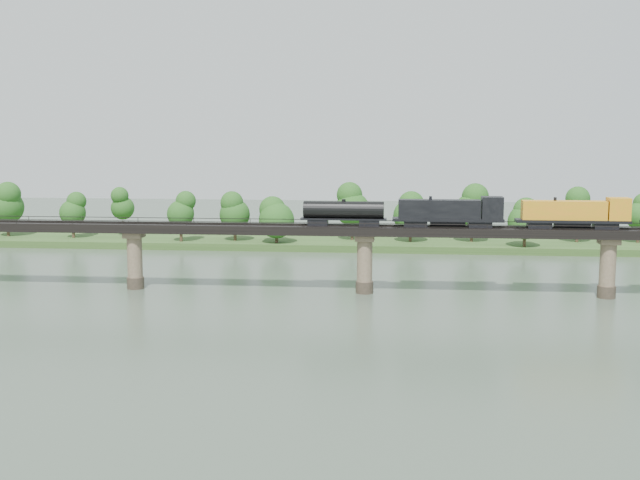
{
  "coord_description": "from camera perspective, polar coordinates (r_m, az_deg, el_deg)",
  "views": [
    {
      "loc": [
        5.25,
        -103.77,
        28.17
      ],
      "look_at": [
        -7.59,
        30.0,
        9.0
      ],
      "focal_mm": 45.0,
      "sensor_mm": 36.0,
      "label": 1
    }
  ],
  "objects": [
    {
      "name": "freight_train",
      "position": [
        136.34,
        14.82,
        1.86
      ],
      "size": [
        74.21,
        2.89,
        5.11
      ],
      "color": "black",
      "rests_on": "bridge"
    },
    {
      "name": "far_bank",
      "position": [
        190.82,
        3.85,
        -0.15
      ],
      "size": [
        300.0,
        24.0,
        1.6
      ],
      "primitive_type": "cube",
      "color": "#2E4D1F",
      "rests_on": "ground"
    },
    {
      "name": "ground",
      "position": [
        107.66,
        2.52,
        -7.06
      ],
      "size": [
        400.0,
        400.0,
        0.0
      ],
      "primitive_type": "plane",
      "color": "#384739",
      "rests_on": "ground"
    },
    {
      "name": "bridge_superstructure",
      "position": [
        134.88,
        3.21,
        1.13
      ],
      "size": [
        220.0,
        4.9,
        0.75
      ],
      "color": "black",
      "rests_on": "bridge"
    },
    {
      "name": "bridge",
      "position": [
        135.79,
        3.19,
        -1.52
      ],
      "size": [
        236.0,
        30.0,
        11.5
      ],
      "color": "#473A2D",
      "rests_on": "ground"
    },
    {
      "name": "far_treeline",
      "position": [
        185.8,
        1.3,
        2.14
      ],
      "size": [
        289.06,
        17.54,
        13.6
      ],
      "color": "#382619",
      "rests_on": "far_bank"
    }
  ]
}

